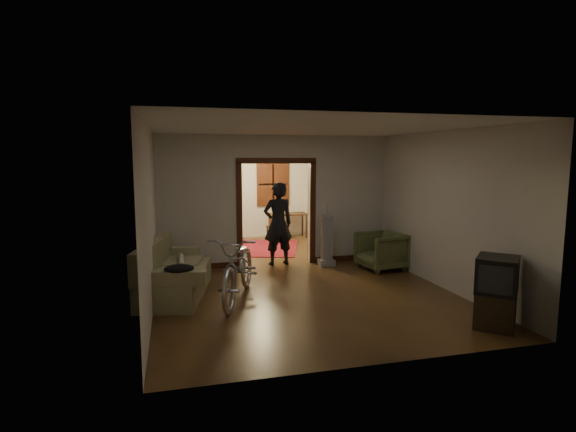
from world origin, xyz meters
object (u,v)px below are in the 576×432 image
object	(u,v)px
sofa	(176,268)
bicycle	(239,267)
locker	(205,208)
desk	(290,226)
person	(278,224)
armchair	(381,251)

from	to	relation	value
sofa	bicycle	bearing A→B (deg)	-14.29
sofa	bicycle	xyz separation A→B (m)	(1.01, -0.51, 0.09)
locker	desk	size ratio (longest dim) A/B	1.95
bicycle	desk	distance (m)	5.85
sofa	locker	world-z (taller)	locker
person	sofa	bearing A→B (deg)	30.73
sofa	bicycle	distance (m)	1.14
armchair	person	distance (m)	2.26
desk	person	bearing A→B (deg)	-99.56
locker	desk	bearing A→B (deg)	11.43
bicycle	person	size ratio (longest dim) A/B	1.17
sofa	person	distance (m)	2.81
locker	armchair	bearing A→B (deg)	-37.37
armchair	desk	bearing A→B (deg)	-176.82
sofa	desk	xyz separation A→B (m)	(3.29, 4.88, -0.12)
sofa	person	world-z (taller)	person
armchair	person	size ratio (longest dim) A/B	0.48
armchair	desk	size ratio (longest dim) A/B	0.91
desk	bicycle	bearing A→B (deg)	-103.18
person	locker	bearing A→B (deg)	-75.23
sofa	person	bearing A→B (deg)	50.53
bicycle	desk	xyz separation A→B (m)	(2.28, 5.39, -0.20)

